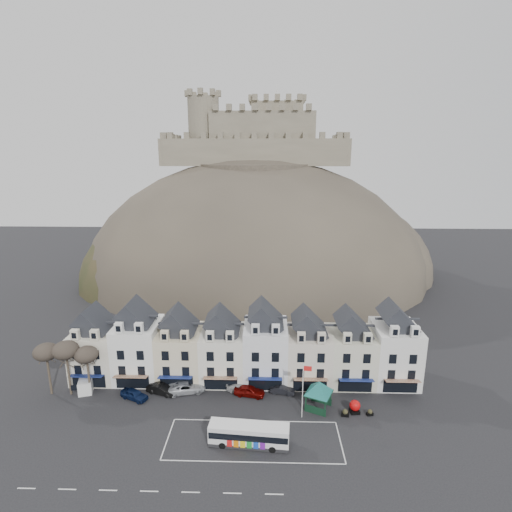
{
  "coord_description": "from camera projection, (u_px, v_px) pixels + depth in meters",
  "views": [
    {
      "loc": [
        3.54,
        -41.94,
        35.42
      ],
      "look_at": [
        1.65,
        24.0,
        18.32
      ],
      "focal_mm": 28.0,
      "sensor_mm": 36.0,
      "label": 1
    }
  ],
  "objects": [
    {
      "name": "car_navy",
      "position": [
        134.0,
        394.0,
        59.05
      ],
      "size": [
        4.71,
        3.43,
        1.49
      ],
      "primitive_type": "imported",
      "rotation": [
        0.0,
        0.0,
        1.14
      ],
      "color": "#0B1739",
      "rests_on": "ground"
    },
    {
      "name": "flagpole",
      "position": [
        303.0,
        387.0,
        53.95
      ],
      "size": [
        1.17,
        0.22,
        8.15
      ],
      "rotation": [
        0.0,
        0.0,
        -0.13
      ],
      "color": "silver",
      "rests_on": "ground"
    },
    {
      "name": "townhouse_terrace",
      "position": [
        245.0,
        347.0,
        63.68
      ],
      "size": [
        54.4,
        9.35,
        11.8
      ],
      "color": "silver",
      "rests_on": "ground"
    },
    {
      "name": "car_charcoal",
      "position": [
        282.0,
        390.0,
        60.42
      ],
      "size": [
        3.85,
        1.89,
        1.22
      ],
      "primitive_type": "imported",
      "rotation": [
        0.0,
        0.0,
        1.4
      ],
      "color": "black",
      "rests_on": "ground"
    },
    {
      "name": "bus_shelter",
      "position": [
        319.0,
        388.0,
        56.16
      ],
      "size": [
        6.21,
        6.21,
        4.34
      ],
      "rotation": [
        0.0,
        0.0,
        -0.43
      ],
      "color": "black",
      "rests_on": "ground"
    },
    {
      "name": "tree_left_far",
      "position": [
        46.0,
        352.0,
        58.8
      ],
      "size": [
        3.61,
        3.61,
        8.24
      ],
      "color": "#3C2F26",
      "rests_on": "ground"
    },
    {
      "name": "castle_hill",
      "position": [
        259.0,
        278.0,
        116.22
      ],
      "size": [
        100.0,
        76.0,
        68.0
      ],
      "color": "#3D372F",
      "rests_on": "ground"
    },
    {
      "name": "tree_left_mid",
      "position": [
        66.0,
        350.0,
        58.63
      ],
      "size": [
        3.78,
        3.78,
        8.64
      ],
      "color": "#3C2F26",
      "rests_on": "ground"
    },
    {
      "name": "car_white",
      "position": [
        240.0,
        387.0,
        61.03
      ],
      "size": [
        4.37,
        2.06,
        1.23
      ],
      "primitive_type": "imported",
      "rotation": [
        0.0,
        0.0,
        1.49
      ],
      "color": "#BDBDBD",
      "rests_on": "ground"
    },
    {
      "name": "car_maroon",
      "position": [
        249.0,
        391.0,
        59.85
      ],
      "size": [
        4.89,
        2.67,
        1.58
      ],
      "primitive_type": "imported",
      "rotation": [
        0.0,
        0.0,
        1.39
      ],
      "color": "#5B0705",
      "rests_on": "ground"
    },
    {
      "name": "planter_east",
      "position": [
        370.0,
        413.0,
        55.4
      ],
      "size": [
        0.99,
        0.64,
        0.92
      ],
      "rotation": [
        0.0,
        0.0,
        0.19
      ],
      "color": "black",
      "rests_on": "ground"
    },
    {
      "name": "planter_west",
      "position": [
        345.0,
        413.0,
        55.22
      ],
      "size": [
        1.11,
        0.73,
        1.05
      ],
      "rotation": [
        0.0,
        0.0,
        -0.14
      ],
      "color": "black",
      "rests_on": "ground"
    },
    {
      "name": "car_silver",
      "position": [
        187.0,
        387.0,
        60.77
      ],
      "size": [
        5.99,
        3.78,
        1.57
      ],
      "primitive_type": "imported",
      "rotation": [
        0.0,
        0.0,
        1.8
      ],
      "color": "#B7BBC0",
      "rests_on": "ground"
    },
    {
      "name": "tree_left_near",
      "position": [
        86.0,
        355.0,
        58.72
      ],
      "size": [
        3.43,
        3.43,
        7.84
      ],
      "color": "#3C2F26",
      "rests_on": "ground"
    },
    {
      "name": "bus",
      "position": [
        249.0,
        434.0,
        49.58
      ],
      "size": [
        10.14,
        3.14,
        2.82
      ],
      "rotation": [
        0.0,
        0.0,
        -0.08
      ],
      "color": "#262628",
      "rests_on": "ground"
    },
    {
      "name": "coach_bay_markings",
      "position": [
        254.0,
        440.0,
        50.72
      ],
      "size": [
        22.0,
        7.5,
        0.01
      ],
      "primitive_type": "cube",
      "color": "silver",
      "rests_on": "ground"
    },
    {
      "name": "castle",
      "position": [
        257.0,
        135.0,
        112.94
      ],
      "size": [
        50.2,
        22.2,
        22.0
      ],
      "color": "#6B6351",
      "rests_on": "ground"
    },
    {
      "name": "ground",
      "position": [
        237.0,
        447.0,
        49.56
      ],
      "size": [
        300.0,
        300.0,
        0.0
      ],
      "primitive_type": "plane",
      "color": "black",
      "rests_on": "ground"
    },
    {
      "name": "white_van",
      "position": [
        87.0,
        383.0,
        61.59
      ],
      "size": [
        3.08,
        4.8,
        2.03
      ],
      "rotation": [
        0.0,
        0.0,
        0.28
      ],
      "color": "white",
      "rests_on": "ground"
    },
    {
      "name": "car_black",
      "position": [
        161.0,
        389.0,
        60.34
      ],
      "size": [
        4.83,
        2.96,
        1.5
      ],
      "primitive_type": "imported",
      "rotation": [
        0.0,
        0.0,
        1.25
      ],
      "color": "black",
      "rests_on": "ground"
    },
    {
      "name": "red_buoy",
      "position": [
        355.0,
        406.0,
        55.88
      ],
      "size": [
        1.52,
        1.52,
        1.88
      ],
      "rotation": [
        0.0,
        0.0,
        0.11
      ],
      "color": "black",
      "rests_on": "ground"
    }
  ]
}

